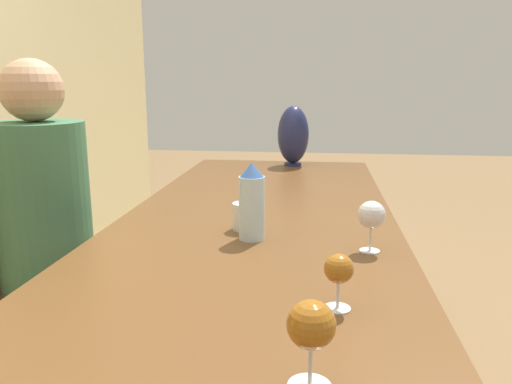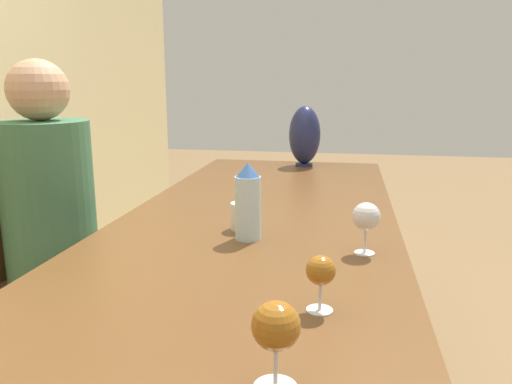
{
  "view_description": "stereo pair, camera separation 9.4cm",
  "coord_description": "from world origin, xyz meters",
  "px_view_note": "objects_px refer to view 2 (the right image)",
  "views": [
    {
      "loc": [
        -1.35,
        -0.21,
        1.2
      ],
      "look_at": [
        0.3,
        0.0,
        0.83
      ],
      "focal_mm": 35.0,
      "sensor_mm": 36.0,
      "label": 1
    },
    {
      "loc": [
        -1.34,
        -0.3,
        1.2
      ],
      "look_at": [
        0.3,
        0.0,
        0.83
      ],
      "focal_mm": 35.0,
      "sensor_mm": 36.0,
      "label": 2
    }
  ],
  "objects_px": {
    "wine_glass_2": "(276,328)",
    "person_far": "(54,224)",
    "wine_glass_0": "(321,272)",
    "wine_glass_1": "(366,217)",
    "vase": "(305,135)",
    "water_bottle": "(248,202)",
    "chair_far": "(36,265)",
    "water_tumbler": "(243,216)"
  },
  "relations": [
    {
      "from": "vase",
      "to": "wine_glass_0",
      "type": "distance_m",
      "value": 1.81
    },
    {
      "from": "vase",
      "to": "wine_glass_1",
      "type": "height_order",
      "value": "vase"
    },
    {
      "from": "wine_glass_0",
      "to": "wine_glass_1",
      "type": "xyz_separation_m",
      "value": [
        0.38,
        -0.1,
        0.02
      ]
    },
    {
      "from": "wine_glass_0",
      "to": "wine_glass_2",
      "type": "relative_size",
      "value": 0.83
    },
    {
      "from": "water_bottle",
      "to": "vase",
      "type": "distance_m",
      "value": 1.35
    },
    {
      "from": "water_tumbler",
      "to": "vase",
      "type": "xyz_separation_m",
      "value": [
        1.26,
        -0.09,
        0.13
      ]
    },
    {
      "from": "wine_glass_0",
      "to": "vase",
      "type": "bearing_deg",
      "value": 6.03
    },
    {
      "from": "vase",
      "to": "person_far",
      "type": "relative_size",
      "value": 0.26
    },
    {
      "from": "person_far",
      "to": "water_tumbler",
      "type": "bearing_deg",
      "value": -94.21
    },
    {
      "from": "water_bottle",
      "to": "chair_far",
      "type": "xyz_separation_m",
      "value": [
        0.15,
        0.84,
        -0.31
      ]
    },
    {
      "from": "person_far",
      "to": "wine_glass_1",
      "type": "bearing_deg",
      "value": -101.23
    },
    {
      "from": "water_bottle",
      "to": "water_tumbler",
      "type": "relative_size",
      "value": 2.68
    },
    {
      "from": "water_tumbler",
      "to": "person_far",
      "type": "distance_m",
      "value": 0.72
    },
    {
      "from": "water_tumbler",
      "to": "wine_glass_2",
      "type": "xyz_separation_m",
      "value": [
        -0.83,
        -0.23,
        0.06
      ]
    },
    {
      "from": "vase",
      "to": "wine_glass_0",
      "type": "relative_size",
      "value": 2.72
    },
    {
      "from": "water_tumbler",
      "to": "wine_glass_1",
      "type": "bearing_deg",
      "value": -113.34
    },
    {
      "from": "water_tumbler",
      "to": "wine_glass_0",
      "type": "bearing_deg",
      "value": -152.88
    },
    {
      "from": "vase",
      "to": "chair_far",
      "type": "distance_m",
      "value": 1.54
    },
    {
      "from": "vase",
      "to": "wine_glass_2",
      "type": "bearing_deg",
      "value": -176.24
    },
    {
      "from": "wine_glass_0",
      "to": "person_far",
      "type": "height_order",
      "value": "person_far"
    },
    {
      "from": "wine_glass_1",
      "to": "chair_far",
      "type": "distance_m",
      "value": 1.24
    },
    {
      "from": "wine_glass_0",
      "to": "wine_glass_2",
      "type": "distance_m",
      "value": 0.29
    },
    {
      "from": "chair_far",
      "to": "wine_glass_1",
      "type": "bearing_deg",
      "value": -100.4
    },
    {
      "from": "water_bottle",
      "to": "water_tumbler",
      "type": "bearing_deg",
      "value": 20.42
    },
    {
      "from": "water_bottle",
      "to": "water_tumbler",
      "type": "height_order",
      "value": "water_bottle"
    },
    {
      "from": "wine_glass_1",
      "to": "chair_far",
      "type": "xyz_separation_m",
      "value": [
        0.22,
        1.19,
        -0.3
      ]
    },
    {
      "from": "water_tumbler",
      "to": "chair_far",
      "type": "distance_m",
      "value": 0.84
    },
    {
      "from": "chair_far",
      "to": "person_far",
      "type": "bearing_deg",
      "value": -90.0
    },
    {
      "from": "water_tumbler",
      "to": "person_far",
      "type": "xyz_separation_m",
      "value": [
        0.05,
        0.71,
        -0.08
      ]
    },
    {
      "from": "wine_glass_2",
      "to": "vase",
      "type": "bearing_deg",
      "value": 3.76
    },
    {
      "from": "wine_glass_2",
      "to": "person_far",
      "type": "distance_m",
      "value": 1.3
    },
    {
      "from": "person_far",
      "to": "wine_glass_2",
      "type": "bearing_deg",
      "value": -133.23
    },
    {
      "from": "water_bottle",
      "to": "wine_glass_2",
      "type": "relative_size",
      "value": 1.61
    },
    {
      "from": "water_tumbler",
      "to": "wine_glass_1",
      "type": "xyz_separation_m",
      "value": [
        -0.17,
        -0.38,
        0.06
      ]
    },
    {
      "from": "chair_far",
      "to": "water_bottle",
      "type": "bearing_deg",
      "value": -99.94
    },
    {
      "from": "water_bottle",
      "to": "wine_glass_2",
      "type": "bearing_deg",
      "value": -165.47
    },
    {
      "from": "wine_glass_0",
      "to": "wine_glass_1",
      "type": "relative_size",
      "value": 0.83
    },
    {
      "from": "wine_glass_1",
      "to": "chair_far",
      "type": "bearing_deg",
      "value": 79.6
    },
    {
      "from": "wine_glass_1",
      "to": "person_far",
      "type": "xyz_separation_m",
      "value": [
        0.22,
        1.1,
        -0.14
      ]
    },
    {
      "from": "wine_glass_2",
      "to": "person_far",
      "type": "height_order",
      "value": "person_far"
    },
    {
      "from": "chair_far",
      "to": "wine_glass_2",
      "type": "bearing_deg",
      "value": -130.64
    },
    {
      "from": "vase",
      "to": "chair_far",
      "type": "height_order",
      "value": "vase"
    }
  ]
}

